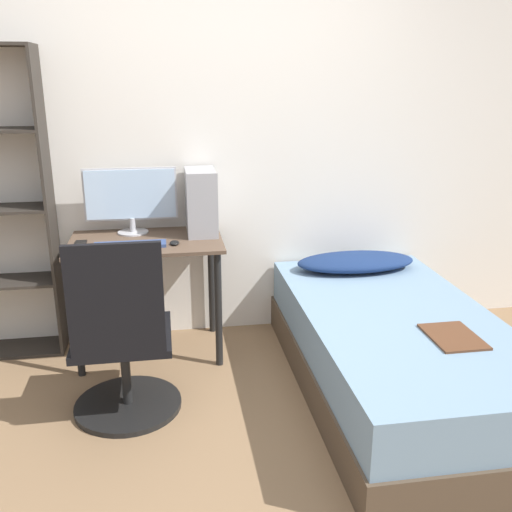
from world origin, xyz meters
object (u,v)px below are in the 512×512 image
object	(u,v)px
bed	(396,353)
monitor	(131,198)
keyboard	(130,245)
pc_tower	(201,202)
office_chair	(123,352)

from	to	relation	value
bed	monitor	distance (m)	1.86
keyboard	monitor	bearing A→B (deg)	89.16
bed	pc_tower	xyz separation A→B (m)	(-1.02, 0.82, 0.73)
bed	pc_tower	size ratio (longest dim) A/B	4.90
monitor	pc_tower	distance (m)	0.44
bed	keyboard	size ratio (longest dim) A/B	4.74
monitor	keyboard	distance (m)	0.38
office_chair	bed	distance (m)	1.50
monitor	pc_tower	bearing A→B (deg)	-9.40
office_chair	monitor	bearing A→B (deg)	87.55
office_chair	pc_tower	world-z (taller)	pc_tower
keyboard	bed	bearing A→B (deg)	-21.90
bed	keyboard	distance (m)	1.66
keyboard	pc_tower	xyz separation A→B (m)	(0.44, 0.23, 0.19)
bed	monitor	world-z (taller)	monitor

